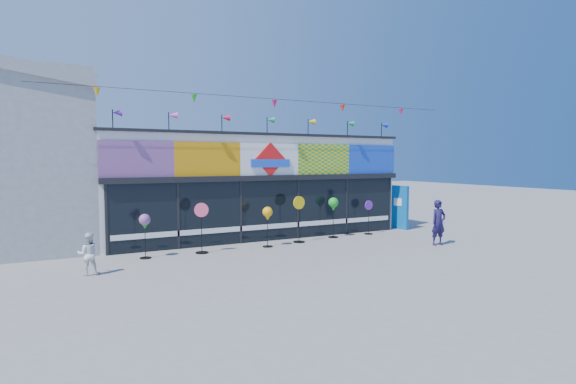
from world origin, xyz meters
TOP-DOWN VIEW (x-y plane):
  - ground at (0.00, 0.00)m, footprint 80.00×80.00m
  - kite_shop at (0.00, 5.94)m, footprint 16.00×5.70m
  - blue_sign at (6.41, 3.46)m, footprint 0.28×0.98m
  - spinner_0 at (-4.78, 2.40)m, footprint 0.35×0.35m
  - spinner_1 at (-2.99, 2.35)m, footprint 0.46×0.42m
  - spinner_2 at (-0.61, 2.33)m, footprint 0.36×0.36m
  - spinner_3 at (0.81, 2.59)m, footprint 0.49×0.44m
  - spinner_4 at (2.52, 2.88)m, footprint 0.41×0.41m
  - spinner_5 at (4.28, 2.90)m, footprint 0.40×0.36m
  - adult_man at (5.01, -0.21)m, footprint 0.62×0.43m
  - child at (-6.49, 0.98)m, footprint 0.59×0.39m

SIDE VIEW (x-z plane):
  - ground at x=0.00m, z-range 0.00..0.00m
  - child at x=-6.49m, z-range 0.00..1.14m
  - spinner_5 at x=4.28m, z-range 0.04..1.45m
  - adult_man at x=5.01m, z-range 0.00..1.64m
  - spinner_1 at x=-2.99m, z-range 0.05..1.72m
  - spinner_3 at x=0.81m, z-range 0.05..1.78m
  - blue_sign at x=6.41m, z-range 0.00..1.94m
  - spinner_0 at x=-4.78m, z-range 0.42..1.82m
  - spinner_2 at x=-0.61m, z-range 0.43..1.86m
  - spinner_4 at x=2.52m, z-range 0.48..2.08m
  - kite_shop at x=0.00m, z-range -0.61..4.70m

